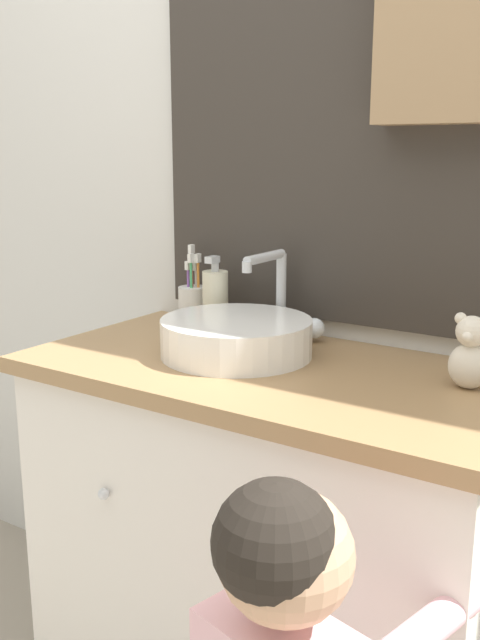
# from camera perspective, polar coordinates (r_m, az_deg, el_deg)

# --- Properties ---
(wall_back) EXTENTS (3.20, 0.18, 2.50)m
(wall_back) POSITION_cam_1_polar(r_m,az_deg,el_deg) (1.67, 8.72, 12.06)
(wall_back) COLOR silver
(wall_back) RESTS_ON ground_plane
(vanity_counter) EXTENTS (1.04, 0.55, 0.88)m
(vanity_counter) POSITION_cam_1_polar(r_m,az_deg,el_deg) (1.66, 2.27, -18.23)
(vanity_counter) COLOR silver
(vanity_counter) RESTS_ON ground_plane
(sink_basin) EXTENTS (0.33, 0.38, 0.21)m
(sink_basin) POSITION_cam_1_polar(r_m,az_deg,el_deg) (1.54, -0.15, -1.22)
(sink_basin) COLOR white
(sink_basin) RESTS_ON vanity_counter
(toothbrush_holder) EXTENTS (0.07, 0.07, 0.20)m
(toothbrush_holder) POSITION_cam_1_polar(r_m,az_deg,el_deg) (1.82, -3.80, 1.40)
(toothbrush_holder) COLOR silver
(toothbrush_holder) RESTS_ON vanity_counter
(soap_dispenser) EXTENTS (0.06, 0.06, 0.19)m
(soap_dispenser) POSITION_cam_1_polar(r_m,az_deg,el_deg) (1.74, -1.99, 1.60)
(soap_dispenser) COLOR beige
(soap_dispenser) RESTS_ON vanity_counter
(teddy_bear) EXTENTS (0.08, 0.07, 0.14)m
(teddy_bear) POSITION_cam_1_polar(r_m,az_deg,el_deg) (1.38, 17.93, -2.57)
(teddy_bear) COLOR beige
(teddy_bear) RESTS_ON vanity_counter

